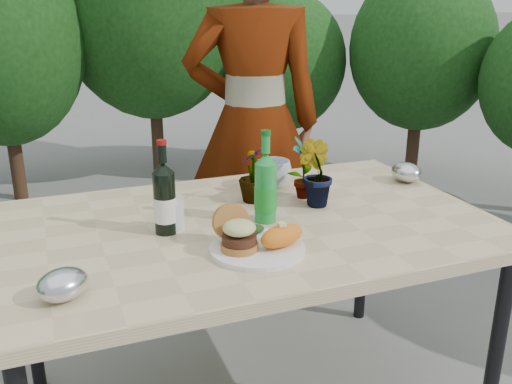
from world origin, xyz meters
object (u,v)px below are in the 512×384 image
object	(u,v)px
patio_table	(247,238)
person	(254,124)
dinner_plate	(257,249)
wine_bottle	(165,200)

from	to	relation	value
patio_table	person	size ratio (longest dim) A/B	0.90
dinner_plate	patio_table	bearing A→B (deg)	77.17
wine_bottle	patio_table	bearing A→B (deg)	-26.61
patio_table	person	xyz separation A→B (m)	(0.33, 0.81, 0.19)
patio_table	dinner_plate	xyz separation A→B (m)	(-0.05, -0.22, 0.06)
person	dinner_plate	bearing A→B (deg)	84.78
patio_table	wine_bottle	bearing A→B (deg)	178.02
dinner_plate	person	world-z (taller)	person
wine_bottle	person	world-z (taller)	person
patio_table	dinner_plate	size ratio (longest dim) A/B	5.71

